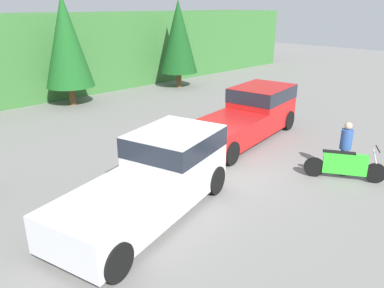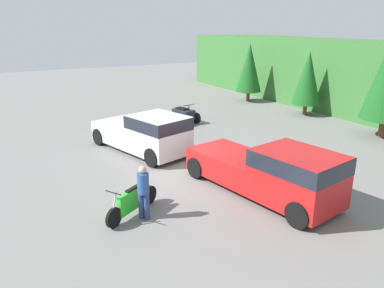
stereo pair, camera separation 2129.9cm
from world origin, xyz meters
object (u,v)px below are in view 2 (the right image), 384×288
object	(u,v)px
pickup_truck_red	(273,171)
pickup_truck_second	(146,132)
quad_atv	(184,115)
rider_person	(143,190)
dirt_bike	(133,201)

from	to	relation	value
pickup_truck_red	pickup_truck_second	world-z (taller)	same
pickup_truck_second	quad_atv	xyz separation A→B (m)	(-4.19, 4.16, -0.55)
rider_person	dirt_bike	bearing A→B (deg)	-96.42
dirt_bike	pickup_truck_second	bearing A→B (deg)	-147.58
pickup_truck_second	dirt_bike	distance (m)	6.04
pickup_truck_second	quad_atv	bearing A→B (deg)	119.81
pickup_truck_second	rider_person	world-z (taller)	pickup_truck_second
pickup_truck_red	rider_person	xyz separation A→B (m)	(-0.83, -4.46, -0.07)
pickup_truck_second	rider_person	distance (m)	6.27
pickup_truck_red	rider_person	world-z (taller)	pickup_truck_red
rider_person	pickup_truck_red	bearing A→B (deg)	131.80
pickup_truck_red	rider_person	distance (m)	4.54
pickup_truck_second	quad_atv	distance (m)	5.93
dirt_bike	quad_atv	bearing A→B (deg)	-156.55
dirt_bike	quad_atv	xyz separation A→B (m)	(-9.56, 6.87, 0.00)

